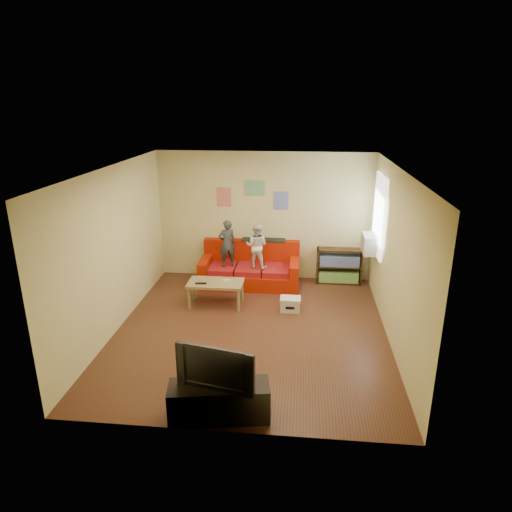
# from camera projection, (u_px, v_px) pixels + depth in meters

# --- Properties ---
(room_shell) EXTENTS (4.52, 5.02, 2.72)m
(room_shell) POSITION_uv_depth(u_px,v_px,m) (251.00, 254.00, 7.25)
(room_shell) COLOR #532D1D
(room_shell) RESTS_ON ground
(sofa) EXTENTS (2.04, 0.94, 0.90)m
(sofa) POSITION_uv_depth(u_px,v_px,m) (250.00, 270.00, 9.56)
(sofa) COLOR #AA1C04
(sofa) RESTS_ON ground
(child_a) EXTENTS (0.42, 0.35, 0.98)m
(child_a) POSITION_uv_depth(u_px,v_px,m) (227.00, 244.00, 9.24)
(child_a) COLOR #2E3538
(child_a) RESTS_ON sofa
(child_b) EXTENTS (0.50, 0.41, 0.92)m
(child_b) POSITION_uv_depth(u_px,v_px,m) (256.00, 246.00, 9.20)
(child_b) COLOR silver
(child_b) RESTS_ON sofa
(coffee_table) EXTENTS (1.03, 0.56, 0.46)m
(coffee_table) POSITION_uv_depth(u_px,v_px,m) (216.00, 285.00, 8.52)
(coffee_table) COLOR #8E7D4E
(coffee_table) RESTS_ON ground
(remote) EXTENTS (0.21, 0.07, 0.02)m
(remote) POSITION_uv_depth(u_px,v_px,m) (201.00, 283.00, 8.40)
(remote) COLOR black
(remote) RESTS_ON coffee_table
(game_controller) EXTENTS (0.15, 0.06, 0.03)m
(game_controller) POSITION_uv_depth(u_px,v_px,m) (226.00, 281.00, 8.52)
(game_controller) COLOR white
(game_controller) RESTS_ON coffee_table
(bookshelf) EXTENTS (0.93, 0.28, 0.75)m
(bookshelf) POSITION_uv_depth(u_px,v_px,m) (339.00, 268.00, 9.59)
(bookshelf) COLOR #36210F
(bookshelf) RESTS_ON ground
(window) EXTENTS (0.04, 1.08, 1.48)m
(window) POSITION_uv_depth(u_px,v_px,m) (379.00, 215.00, 8.49)
(window) COLOR white
(window) RESTS_ON room_shell
(ac_unit) EXTENTS (0.28, 0.55, 0.35)m
(ac_unit) POSITION_uv_depth(u_px,v_px,m) (370.00, 244.00, 8.68)
(ac_unit) COLOR #B7B2A3
(ac_unit) RESTS_ON window
(artwork_left) EXTENTS (0.30, 0.01, 0.40)m
(artwork_left) POSITION_uv_depth(u_px,v_px,m) (224.00, 197.00, 9.54)
(artwork_left) COLOR #D87266
(artwork_left) RESTS_ON room_shell
(artwork_center) EXTENTS (0.42, 0.01, 0.32)m
(artwork_center) POSITION_uv_depth(u_px,v_px,m) (255.00, 188.00, 9.41)
(artwork_center) COLOR #72B27F
(artwork_center) RESTS_ON room_shell
(artwork_right) EXTENTS (0.30, 0.01, 0.38)m
(artwork_right) POSITION_uv_depth(u_px,v_px,m) (281.00, 201.00, 9.44)
(artwork_right) COLOR #727FCC
(artwork_right) RESTS_ON room_shell
(file_box) EXTENTS (0.37, 0.28, 0.26)m
(file_box) POSITION_uv_depth(u_px,v_px,m) (290.00, 304.00, 8.36)
(file_box) COLOR white
(file_box) RESTS_ON ground
(tv_stand) EXTENTS (1.26, 0.60, 0.45)m
(tv_stand) POSITION_uv_depth(u_px,v_px,m) (219.00, 401.00, 5.51)
(tv_stand) COLOR black
(tv_stand) RESTS_ON ground
(television) EXTENTS (0.98, 0.34, 0.56)m
(television) POSITION_uv_depth(u_px,v_px,m) (218.00, 365.00, 5.34)
(television) COLOR black
(television) RESTS_ON tv_stand
(tissue) EXTENTS (0.10, 0.10, 0.09)m
(tissue) POSITION_uv_depth(u_px,v_px,m) (287.00, 307.00, 8.42)
(tissue) COLOR white
(tissue) RESTS_ON ground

